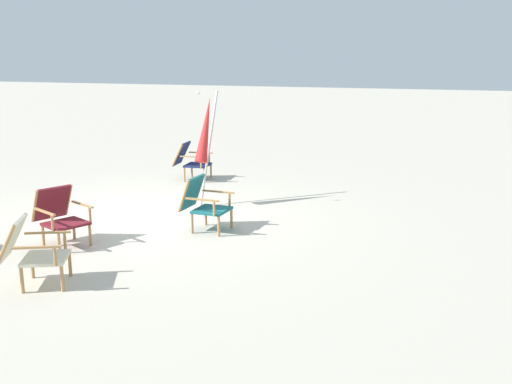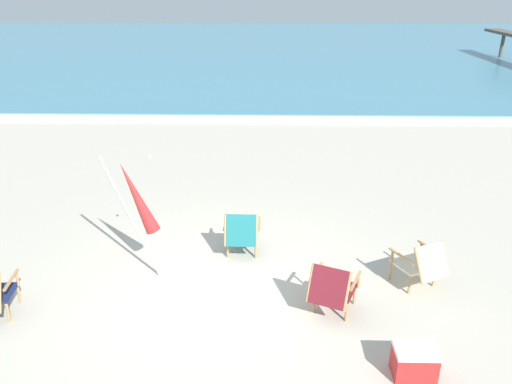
% 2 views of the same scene
% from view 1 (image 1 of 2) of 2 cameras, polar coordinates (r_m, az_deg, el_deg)
% --- Properties ---
extents(ground_plane, '(80.00, 80.00, 0.00)m').
position_cam_1_polar(ground_plane, '(9.92, -9.98, -2.38)').
color(ground_plane, '#B7AF9E').
extents(beach_chair_front_right, '(0.66, 0.80, 0.79)m').
position_cam_1_polar(beach_chair_front_right, '(12.71, -6.28, 3.07)').
color(beach_chair_front_right, '#19234C').
rests_on(beach_chair_front_right, ground).
extents(beach_chair_front_left, '(0.84, 0.91, 0.80)m').
position_cam_1_polar(beach_chair_front_left, '(7.29, -20.71, -5.17)').
color(beach_chair_front_left, beige).
rests_on(beach_chair_front_left, ground).
extents(beach_chair_back_right, '(0.60, 0.69, 0.82)m').
position_cam_1_polar(beach_chair_back_right, '(9.01, -5.10, -0.95)').
color(beach_chair_back_right, '#196066').
rests_on(beach_chair_back_right, ground).
extents(beach_chair_far_center, '(0.81, 0.89, 0.80)m').
position_cam_1_polar(beach_chair_far_center, '(8.74, -18.21, -2.02)').
color(beach_chair_far_center, maroon).
rests_on(beach_chair_far_center, ground).
extents(umbrella_furled_red, '(0.83, 0.24, 2.00)m').
position_cam_1_polar(umbrella_furled_red, '(10.47, -4.82, 5.87)').
color(umbrella_furled_red, '#B7B2A8').
rests_on(umbrella_furled_red, ground).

